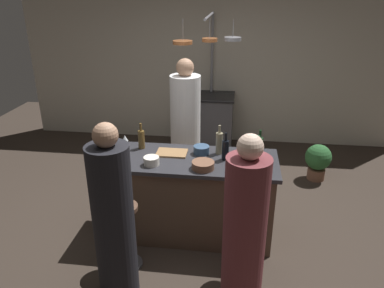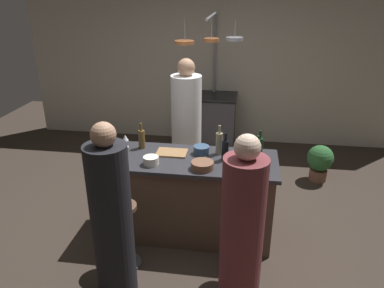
% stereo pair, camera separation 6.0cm
% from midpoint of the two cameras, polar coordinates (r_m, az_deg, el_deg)
% --- Properties ---
extents(ground_plane, '(9.00, 9.00, 0.00)m').
position_cam_midpoint_polar(ground_plane, '(4.28, 0.12, -13.22)').
color(ground_plane, '#382D26').
extents(back_wall, '(6.40, 0.16, 2.60)m').
position_cam_midpoint_polar(back_wall, '(6.40, 3.87, 11.95)').
color(back_wall, beige).
rests_on(back_wall, ground_plane).
extents(kitchen_island, '(1.80, 0.72, 0.90)m').
position_cam_midpoint_polar(kitchen_island, '(4.03, 0.12, -8.02)').
color(kitchen_island, brown).
rests_on(kitchen_island, ground_plane).
extents(stove_range, '(0.80, 0.64, 0.89)m').
position_cam_midpoint_polar(stove_range, '(6.24, 3.35, 3.54)').
color(stove_range, '#47474C').
rests_on(stove_range, ground_plane).
extents(chef, '(0.37, 0.37, 1.76)m').
position_cam_midpoint_polar(chef, '(4.67, -0.48, 1.54)').
color(chef, white).
rests_on(chef, ground_plane).
extents(bar_stool_left, '(0.28, 0.28, 0.68)m').
position_cam_midpoint_polar(bar_stool_left, '(3.67, -9.81, -13.26)').
color(bar_stool_left, '#4C4C51').
rests_on(bar_stool_left, ground_plane).
extents(guest_left, '(0.34, 0.34, 1.62)m').
position_cam_midpoint_polar(guest_left, '(3.18, -11.65, -11.60)').
color(guest_left, black).
rests_on(guest_left, ground_plane).
extents(bar_stool_right, '(0.28, 0.28, 0.68)m').
position_cam_midpoint_polar(bar_stool_right, '(3.53, 8.37, -14.89)').
color(bar_stool_right, '#4C4C51').
rests_on(bar_stool_right, ground_plane).
extents(guest_right, '(0.34, 0.34, 1.60)m').
position_cam_midpoint_polar(guest_right, '(3.00, 8.22, -13.93)').
color(guest_right, brown).
rests_on(guest_right, ground_plane).
extents(overhead_pot_rack, '(0.89, 1.34, 2.17)m').
position_cam_midpoint_polar(overhead_pot_rack, '(5.48, 3.13, 13.87)').
color(overhead_pot_rack, gray).
rests_on(overhead_pot_rack, ground_plane).
extents(potted_plant, '(0.36, 0.36, 0.52)m').
position_cam_midpoint_polar(potted_plant, '(5.46, 19.35, -2.46)').
color(potted_plant, brown).
rests_on(potted_plant, ground_plane).
extents(cutting_board, '(0.32, 0.22, 0.02)m').
position_cam_midpoint_polar(cutting_board, '(3.93, -2.69, -1.34)').
color(cutting_board, '#997047').
rests_on(cutting_board, kitchen_island).
extents(pepper_mill, '(0.05, 0.05, 0.21)m').
position_cam_midpoint_polar(pepper_mill, '(3.79, 7.94, -0.91)').
color(pepper_mill, '#382319').
rests_on(pepper_mill, kitchen_island).
extents(wine_bottle_green, '(0.07, 0.07, 0.32)m').
position_cam_midpoint_polar(wine_bottle_green, '(3.67, 10.42, -1.57)').
color(wine_bottle_green, '#193D23').
rests_on(wine_bottle_green, kitchen_island).
extents(wine_bottle_red, '(0.07, 0.07, 0.30)m').
position_cam_midpoint_polar(wine_bottle_red, '(3.85, 10.73, -0.53)').
color(wine_bottle_red, '#143319').
rests_on(wine_bottle_red, kitchen_island).
extents(wine_bottle_white, '(0.07, 0.07, 0.32)m').
position_cam_midpoint_polar(wine_bottle_white, '(3.89, 4.64, 0.16)').
color(wine_bottle_white, gray).
rests_on(wine_bottle_white, kitchen_island).
extents(wine_bottle_dark, '(0.07, 0.07, 0.29)m').
position_cam_midpoint_polar(wine_bottle_dark, '(3.76, 5.57, -0.89)').
color(wine_bottle_dark, black).
rests_on(wine_bottle_dark, kitchen_island).
extents(wine_bottle_amber, '(0.07, 0.07, 0.29)m').
position_cam_midpoint_polar(wine_bottle_amber, '(4.06, -7.32, 0.83)').
color(wine_bottle_amber, brown).
rests_on(wine_bottle_amber, kitchen_island).
extents(wine_glass_near_right_guest, '(0.07, 0.07, 0.15)m').
position_cam_midpoint_polar(wine_glass_near_right_guest, '(4.10, -9.79, 0.86)').
color(wine_glass_near_right_guest, silver).
rests_on(wine_glass_near_right_guest, kitchen_island).
extents(wine_glass_near_left_guest, '(0.07, 0.07, 0.15)m').
position_cam_midpoint_polar(wine_glass_near_left_guest, '(3.94, 8.76, -0.02)').
color(wine_glass_near_left_guest, silver).
rests_on(wine_glass_near_left_guest, kitchen_island).
extents(mixing_bowl_blue, '(0.17, 0.17, 0.08)m').
position_cam_midpoint_polar(mixing_bowl_blue, '(3.91, 1.89, -0.90)').
color(mixing_bowl_blue, '#334C6B').
rests_on(mixing_bowl_blue, kitchen_island).
extents(mixing_bowl_wooden, '(0.22, 0.22, 0.07)m').
position_cam_midpoint_polar(mixing_bowl_wooden, '(3.60, 2.09, -3.28)').
color(mixing_bowl_wooden, brown).
rests_on(mixing_bowl_wooden, kitchen_island).
extents(mixing_bowl_ceramic, '(0.16, 0.16, 0.08)m').
position_cam_midpoint_polar(mixing_bowl_ceramic, '(3.70, -5.85, -2.55)').
color(mixing_bowl_ceramic, silver).
rests_on(mixing_bowl_ceramic, kitchen_island).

